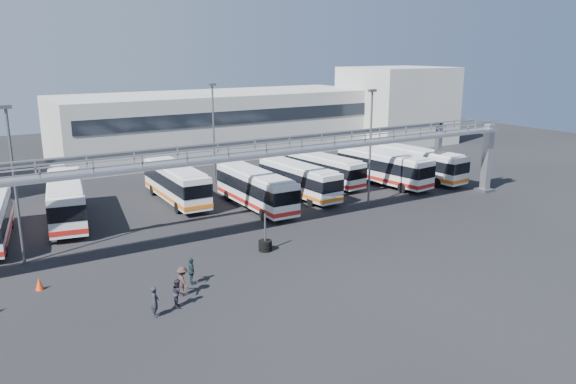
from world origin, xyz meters
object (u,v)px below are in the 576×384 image
light_pole_left (14,177)px  tire_stack (265,245)px  light_pole_mid (371,142)px  bus_6 (299,179)px  pedestrian_a (155,302)px  bus_7 (324,168)px  bus_2 (66,199)px  pedestrian_c (183,281)px  pedestrian_d (191,271)px  pedestrian_b (178,293)px  bus_9 (419,163)px  bus_5 (256,188)px  cone_right (39,284)px  bus_4 (176,182)px  bus_8 (384,167)px  light_pole_back (214,128)px

light_pole_left → tire_stack: 16.62m
light_pole_mid → bus_6: bearing=122.2°
light_pole_left → pedestrian_a: 13.65m
light_pole_mid → bus_7: 9.58m
bus_2 → pedestrian_c: bus_2 is taller
light_pole_mid → pedestrian_d: 22.11m
pedestrian_b → bus_9: bearing=-52.0°
pedestrian_b → tire_stack: 9.68m
bus_5 → cone_right: 20.72m
pedestrian_b → bus_4: bearing=-7.8°
tire_stack → bus_2: bearing=126.0°
pedestrian_d → bus_4: bearing=-10.7°
pedestrian_a → pedestrian_b: bearing=-47.6°
bus_2 → pedestrian_d: 17.18m
bus_8 → light_pole_back: bearing=139.7°
light_pole_mid → bus_7: size_ratio=1.00×
light_pole_back → bus_8: bearing=-33.8°
pedestrian_a → cone_right: 8.21m
bus_5 → bus_6: size_ratio=1.06×
light_pole_left → bus_2: light_pole_left is taller
bus_2 → pedestrian_b: 19.26m
light_pole_back → bus_7: light_pole_back is taller
light_pole_mid → bus_5: bearing=153.7°
light_pole_back → cone_right: (-19.84, -19.03, -5.36)m
bus_9 → pedestrian_d: bus_9 is taller
light_pole_back → pedestrian_d: (-12.04, -22.93, -4.92)m
tire_stack → bus_6: bearing=48.1°
bus_7 → pedestrian_a: bus_7 is taller
light_pole_back → bus_4: light_pole_back is taller
bus_5 → pedestrian_b: size_ratio=6.99×
light_pole_left → light_pole_mid: bearing=-2.0°
bus_4 → pedestrian_a: (-9.14, -20.85, -1.04)m
bus_2 → cone_right: bus_2 is taller
light_pole_left → bus_9: bearing=5.9°
bus_4 → cone_right: 19.71m
pedestrian_c → tire_stack: 8.47m
pedestrian_d → tire_stack: bearing=-60.2°
pedestrian_b → bus_7: bearing=-37.7°
pedestrian_c → cone_right: pedestrian_c is taller
pedestrian_c → pedestrian_d: 1.59m
light_pole_mid → pedestrian_b: size_ratio=6.54×
light_pole_back → pedestrian_b: (-13.80, -25.32, -4.95)m
pedestrian_a → pedestrian_c: size_ratio=0.96×
light_pole_left → pedestrian_a: (4.76, -11.81, -4.90)m
bus_4 → pedestrian_c: bus_4 is taller
pedestrian_b → pedestrian_d: size_ratio=0.96×
light_pole_back → bus_5: (-0.98, -10.56, -3.90)m
bus_7 → cone_right: bus_7 is taller
light_pole_mid → bus_8: light_pole_mid is taller
bus_4 → bus_8: bearing=-11.1°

